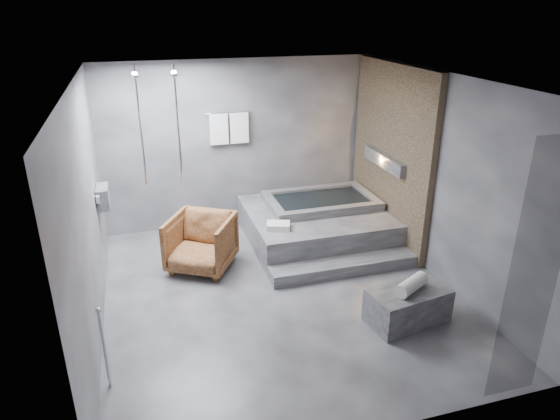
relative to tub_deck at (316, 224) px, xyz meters
name	(u,v)px	position (x,y,z in m)	size (l,w,h in m)	color
room	(304,162)	(-0.65, -1.21, 1.48)	(5.00, 5.04, 2.82)	#323235
tub_deck	(316,224)	(0.00, 0.00, 0.00)	(2.20, 2.00, 0.50)	#38383A
tub_step	(344,267)	(0.00, -1.18, -0.16)	(2.20, 0.36, 0.18)	#38383A
concrete_bench	(408,306)	(0.26, -2.50, -0.03)	(0.96, 0.53, 0.43)	#313134
driftwood_chair	(201,243)	(-1.94, -0.46, 0.15)	(0.86, 0.88, 0.81)	#432410
rolled_towel	(412,285)	(0.27, -2.52, 0.27)	(0.17, 0.17, 0.48)	silver
deck_towel	(278,226)	(-0.79, -0.51, 0.30)	(0.34, 0.25, 0.09)	silver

